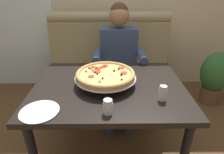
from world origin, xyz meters
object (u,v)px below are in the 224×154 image
diner_main (119,58)px  potted_plant (215,76)px  dining_table (109,95)px  shaker_oregano (108,108)px  booth_bench (109,74)px  shaker_parmesan (163,94)px  plate_near_left (39,110)px  pizza (105,75)px

diner_main → potted_plant: diner_main is taller
dining_table → shaker_oregano: 0.38m
diner_main → shaker_oregano: (-0.11, -1.00, 0.07)m
booth_bench → diner_main: (0.10, -0.27, 0.31)m
booth_bench → shaker_parmesan: 1.24m
diner_main → plate_near_left: diner_main is taller
booth_bench → plate_near_left: booth_bench is taller
diner_main → potted_plant: (1.24, 0.22, -0.32)m
shaker_parmesan → potted_plant: shaker_parmesan is taller
dining_table → potted_plant: (1.34, 0.87, -0.26)m
plate_near_left → diner_main: bearing=61.6°
pizza → booth_bench: bearing=88.2°
booth_bench → diner_main: size_ratio=1.21×
dining_table → diner_main: diner_main is taller
shaker_parmesan → pizza: bearing=149.9°
shaker_parmesan → shaker_oregano: size_ratio=1.12×
booth_bench → dining_table: bearing=-90.0°
booth_bench → shaker_oregano: (-0.01, -1.27, 0.38)m
shaker_oregano → pizza: bearing=93.5°
booth_bench → plate_near_left: 1.37m
diner_main → shaker_parmesan: bearing=-73.5°
dining_table → diner_main: 0.66m
diner_main → plate_near_left: 1.12m
pizza → dining_table: bearing=-27.0°
shaker_parmesan → shaker_oregano: bearing=-158.7°
shaker_oregano → potted_plant: (1.35, 1.22, -0.39)m
plate_near_left → shaker_oregano: bearing=-2.4°
plate_near_left → potted_plant: 2.17m
dining_table → potted_plant: bearing=32.8°
diner_main → pizza: 0.66m
potted_plant → shaker_parmesan: bearing=-132.5°
booth_bench → potted_plant: 1.34m
shaker_oregano → plate_near_left: 0.42m
dining_table → shaker_parmesan: size_ratio=10.81×
plate_near_left → booth_bench: bearing=71.1°
pizza → plate_near_left: (-0.40, -0.35, -0.07)m
booth_bench → diner_main: diner_main is taller
dining_table → shaker_oregano: size_ratio=12.06×
booth_bench → shaker_oregano: bearing=-90.3°
pizza → potted_plant: pizza is taller
shaker_parmesan → potted_plant: 1.51m
diner_main → dining_table: bearing=-99.1°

